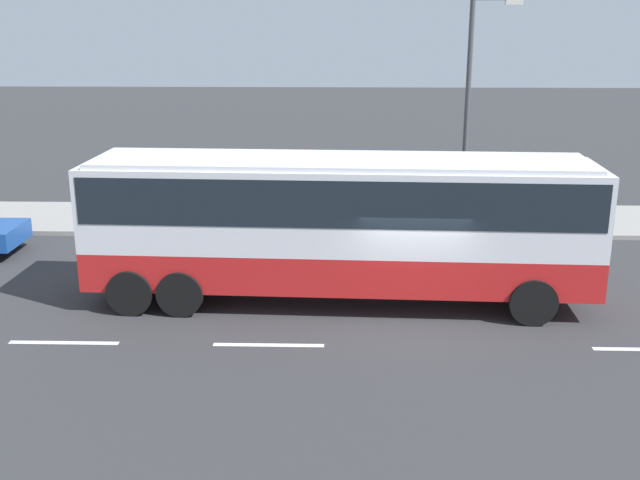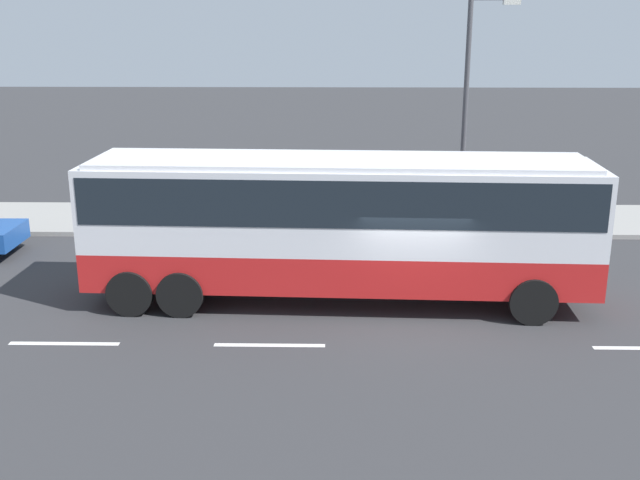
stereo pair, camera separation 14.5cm
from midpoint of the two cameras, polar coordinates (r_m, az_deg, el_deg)
The scene contains 6 objects.
ground_plane at distance 18.13m, azimuth 7.05°, elevation -5.67°, with size 120.00×120.00×0.00m, color #333335.
sidewalk_curb at distance 26.14m, azimuth 5.37°, elevation 1.52°, with size 80.00×4.00×0.15m, color gray.
lane_centreline at distance 16.68m, azimuth -8.91°, elevation -7.77°, with size 29.51×0.16×0.01m.
coach_bus at distance 18.23m, azimuth 1.70°, elevation 1.93°, with size 12.27×3.13×3.59m.
pedestrian_near_curb at distance 24.63m, azimuth 4.35°, elevation 3.23°, with size 0.32×0.32×1.76m.
street_lamp at distance 24.23m, azimuth 11.57°, elevation 10.26°, with size 1.55×0.24×7.32m.
Camera 1 is at (-1.69, -16.71, 6.81)m, focal length 42.42 mm.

